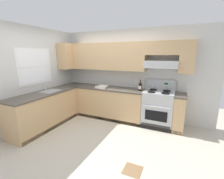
% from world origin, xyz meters
% --- Properties ---
extents(ground_plane, '(7.04, 7.04, 0.00)m').
position_xyz_m(ground_plane, '(0.00, 0.00, 0.00)').
color(ground_plane, beige).
extents(floor_accent_tile, '(0.30, 0.30, 0.01)m').
position_xyz_m(floor_accent_tile, '(1.31, -0.61, 0.00)').
color(floor_accent_tile, olive).
rests_on(floor_accent_tile, ground_plane).
extents(wall_back, '(4.68, 0.57, 2.55)m').
position_xyz_m(wall_back, '(0.39, 1.53, 1.48)').
color(wall_back, silver).
rests_on(wall_back, ground_plane).
extents(wall_left, '(0.47, 4.00, 2.55)m').
position_xyz_m(wall_left, '(-1.59, 0.23, 1.34)').
color(wall_left, silver).
rests_on(wall_left, ground_plane).
extents(counter_back_run, '(3.60, 0.65, 0.91)m').
position_xyz_m(counter_back_run, '(-0.05, 1.24, 0.45)').
color(counter_back_run, tan).
rests_on(counter_back_run, ground_plane).
extents(counter_left_run, '(0.63, 1.91, 1.13)m').
position_xyz_m(counter_left_run, '(-1.24, -0.00, 0.46)').
color(counter_left_run, tan).
rests_on(counter_left_run, ground_plane).
extents(stove, '(0.76, 0.62, 1.20)m').
position_xyz_m(stove, '(1.41, 1.25, 0.48)').
color(stove, '#B7BABC').
rests_on(stove, ground_plane).
extents(wine_bottle, '(0.08, 0.09, 0.32)m').
position_xyz_m(wine_bottle, '(0.93, 1.23, 1.03)').
color(wine_bottle, black).
rests_on(wine_bottle, counter_back_run).
extents(bowl, '(0.31, 0.26, 0.06)m').
position_xyz_m(bowl, '(-0.18, 1.15, 0.93)').
color(bowl, white).
rests_on(bowl, counter_back_run).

